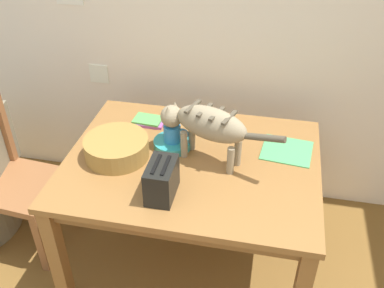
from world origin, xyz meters
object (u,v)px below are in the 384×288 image
(wooden_chair_far, at_px, (16,182))
(book_stack, at_px, (149,121))
(cat, at_px, (206,124))
(magazine, at_px, (287,150))
(wicker_basket, at_px, (117,147))
(saucer_bowl, at_px, (172,143))
(coffee_mug, at_px, (173,133))
(dining_table, at_px, (192,173))
(toaster, at_px, (162,180))

(wooden_chair_far, bearing_deg, book_stack, 120.83)
(cat, xyz_separation_m, magazine, (0.41, 0.15, -0.20))
(wicker_basket, bearing_deg, wooden_chair_far, -179.32)
(saucer_bowl, bearing_deg, wooden_chair_far, -170.72)
(cat, relative_size, saucer_bowl, 3.16)
(coffee_mug, bearing_deg, book_stack, 133.60)
(cat, relative_size, wooden_chair_far, 0.68)
(dining_table, bearing_deg, magazine, 20.74)
(coffee_mug, bearing_deg, cat, -19.70)
(cat, relative_size, magazine, 2.49)
(book_stack, bearing_deg, saucer_bowl, -46.93)
(cat, distance_m, wicker_basket, 0.48)
(toaster, bearing_deg, saucer_bowl, 96.65)
(toaster, relative_size, wooden_chair_far, 0.22)
(dining_table, distance_m, saucer_bowl, 0.19)
(dining_table, xyz_separation_m, saucer_bowl, (-0.13, 0.10, 0.10))
(magazine, bearing_deg, toaster, -133.95)
(dining_table, distance_m, coffee_mug, 0.23)
(cat, xyz_separation_m, saucer_bowl, (-0.19, 0.07, -0.19))
(wicker_basket, bearing_deg, cat, 9.24)
(saucer_bowl, relative_size, wicker_basket, 0.61)
(coffee_mug, xyz_separation_m, book_stack, (-0.19, 0.20, -0.07))
(toaster, bearing_deg, dining_table, 73.96)
(book_stack, bearing_deg, coffee_mug, -46.40)
(dining_table, bearing_deg, coffee_mug, 141.98)
(wicker_basket, bearing_deg, toaster, -38.28)
(dining_table, bearing_deg, wicker_basket, -173.43)
(cat, relative_size, toaster, 3.16)
(wooden_chair_far, bearing_deg, wicker_basket, 95.78)
(magazine, distance_m, book_stack, 0.79)
(coffee_mug, distance_m, toaster, 0.38)
(saucer_bowl, bearing_deg, dining_table, -37.24)
(wicker_basket, bearing_deg, dining_table, 6.57)
(saucer_bowl, relative_size, wooden_chair_far, 0.22)
(magazine, distance_m, toaster, 0.72)
(cat, bearing_deg, book_stack, 74.14)
(cat, distance_m, book_stack, 0.50)
(saucer_bowl, distance_m, wicker_basket, 0.29)
(wicker_basket, xyz_separation_m, wooden_chair_far, (-0.64, -0.01, -0.33))
(coffee_mug, relative_size, toaster, 0.67)
(coffee_mug, height_order, wicker_basket, coffee_mug)
(cat, bearing_deg, wooden_chair_far, 113.59)
(coffee_mug, xyz_separation_m, toaster, (0.04, -0.38, 0.00))
(dining_table, relative_size, book_stack, 7.22)
(saucer_bowl, relative_size, toaster, 1.00)
(magazine, height_order, wooden_chair_far, wooden_chair_far)
(wicker_basket, bearing_deg, coffee_mug, 28.06)
(wicker_basket, height_order, wooden_chair_far, wooden_chair_far)
(coffee_mug, bearing_deg, wooden_chair_far, -170.75)
(dining_table, bearing_deg, cat, 24.08)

